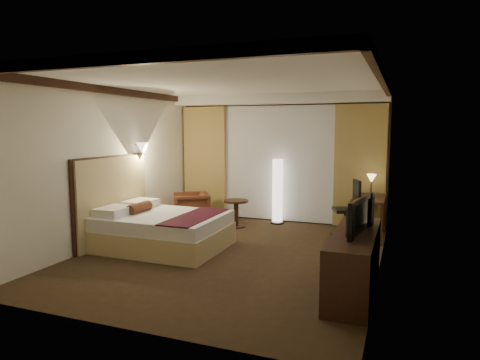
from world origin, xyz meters
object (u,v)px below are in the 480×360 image
at_px(floor_lamp, 277,191).
at_px(office_chair, 346,208).
at_px(armchair, 191,207).
at_px(television, 353,209).
at_px(bed, 164,231).
at_px(dresser, 354,262).
at_px(side_table, 236,214).
at_px(desk, 368,217).

bearing_deg(floor_lamp, office_chair, -20.84).
distance_m(armchair, television, 4.45).
bearing_deg(office_chair, armchair, 161.43).
height_order(bed, dresser, dresser).
distance_m(bed, television, 3.35).
bearing_deg(dresser, television, 180.00).
xyz_separation_m(bed, television, (3.17, -0.83, 0.74)).
height_order(office_chair, television, television).
bearing_deg(side_table, television, -45.93).
distance_m(office_chair, dresser, 2.79).
height_order(armchair, floor_lamp, floor_lamp).
bearing_deg(floor_lamp, dresser, -59.64).
bearing_deg(television, armchair, 63.77).
bearing_deg(floor_lamp, desk, -15.21).
xyz_separation_m(floor_lamp, desk, (1.89, -0.51, -0.31)).
xyz_separation_m(side_table, desk, (2.57, 0.12, 0.10)).
bearing_deg(bed, side_table, 72.87).
height_order(floor_lamp, dresser, floor_lamp).
bearing_deg(desk, dresser, -88.98).
distance_m(desk, office_chair, 0.44).
distance_m(side_table, desk, 2.58).
xyz_separation_m(desk, television, (0.02, -2.80, 0.66)).
height_order(bed, armchair, armchair).
xyz_separation_m(side_table, office_chair, (2.17, 0.07, 0.25)).
height_order(side_table, office_chair, office_chair).
relative_size(armchair, desk, 0.67).
xyz_separation_m(armchair, floor_lamp, (1.66, 0.72, 0.32)).
bearing_deg(desk, office_chair, -173.02).
xyz_separation_m(floor_lamp, dresser, (1.94, -3.31, -0.31)).
height_order(floor_lamp, office_chair, floor_lamp).
xyz_separation_m(armchair, desk, (3.54, 0.21, 0.01)).
bearing_deg(armchair, floor_lamp, 82.30).
relative_size(bed, office_chair, 1.88).
height_order(side_table, television, television).
xyz_separation_m(desk, dresser, (0.05, -2.80, -0.00)).
xyz_separation_m(bed, dresser, (3.20, -0.83, 0.08)).
height_order(floor_lamp, desk, floor_lamp).
distance_m(armchair, office_chair, 3.14).
bearing_deg(side_table, floor_lamp, 42.49).
bearing_deg(dresser, office_chair, 99.48).
bearing_deg(dresser, floor_lamp, 120.36).
distance_m(floor_lamp, dresser, 3.85).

